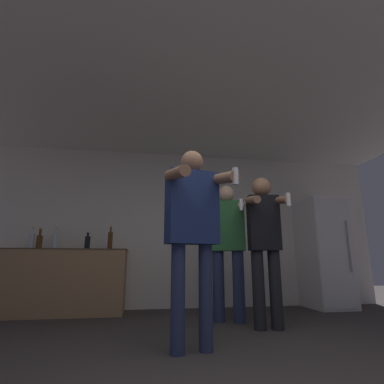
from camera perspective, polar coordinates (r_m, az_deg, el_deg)
The scene contains 12 objects.
wall_back at distance 5.06m, azimuth -2.53°, elevation -6.81°, with size 7.00×0.06×2.55m.
ceiling_slab at distance 3.85m, azimuth 0.79°, elevation 15.79°, with size 7.00×3.82×0.05m.
refrigerator at distance 5.47m, azimuth 23.76°, elevation -10.46°, with size 0.62×0.74×1.74m.
counter at distance 4.77m, azimuth -22.78°, elevation -15.41°, with size 1.65×0.66×0.89m.
bottle_red_label at distance 4.88m, azimuth -27.07°, elevation -8.27°, with size 0.08×0.08×0.31m.
bottle_amber_bourbon at distance 4.91m, azimuth -28.26°, elevation -8.15°, with size 0.08×0.08×0.32m.
bottle_brown_liquor at distance 4.82m, azimuth -24.64°, elevation -8.41°, with size 0.08×0.08×0.31m.
bottle_dark_rum at distance 4.68m, azimuth -15.33°, elevation -8.81°, with size 0.07×0.07×0.35m.
bottle_clear_vodka at distance 4.72m, azimuth -19.30°, elevation -8.95°, with size 0.08×0.08×0.27m.
person_woman_foreground at distance 2.63m, azimuth 0.14°, elevation -5.62°, with size 0.60×0.61×1.71m.
person_man_side at distance 3.56m, azimuth 13.66°, elevation -8.56°, with size 0.46×0.55×1.70m.
person_spectator_back at distance 3.92m, azimuth 6.74°, elevation -9.28°, with size 0.62×0.60×1.71m.
Camera 1 is at (-0.59, -1.66, 0.71)m, focal length 28.00 mm.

